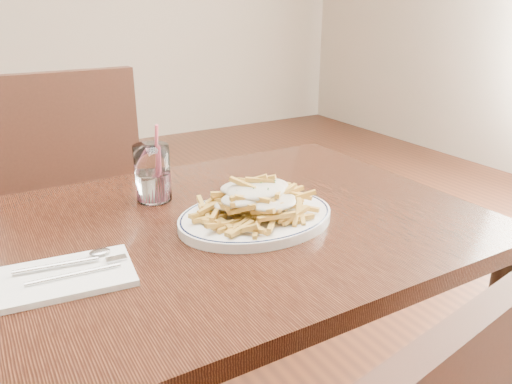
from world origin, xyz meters
TOP-DOWN VIEW (x-y plane):
  - table at (0.00, 0.00)m, footprint 1.20×0.80m
  - chair_far at (-0.16, 0.75)m, footprint 0.47×0.47m
  - fries_plate at (0.11, -0.05)m, footprint 0.41×0.38m
  - loaded_fries at (0.11, -0.05)m, footprint 0.28×0.25m
  - napkin at (-0.29, -0.08)m, footprint 0.24×0.17m
  - cutlery at (-0.29, -0.08)m, footprint 0.20×0.08m
  - water_glass at (-0.04, 0.19)m, footprint 0.08×0.08m

SIDE VIEW (x-z plane):
  - chair_far at x=-0.16m, z-range 0.07..1.07m
  - table at x=0.00m, z-range 0.30..1.05m
  - napkin at x=-0.29m, z-range 0.75..0.76m
  - fries_plate at x=0.11m, z-range 0.75..0.77m
  - cutlery at x=-0.29m, z-range 0.76..0.77m
  - water_glass at x=-0.04m, z-range 0.72..0.90m
  - loaded_fries at x=0.11m, z-range 0.77..0.85m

